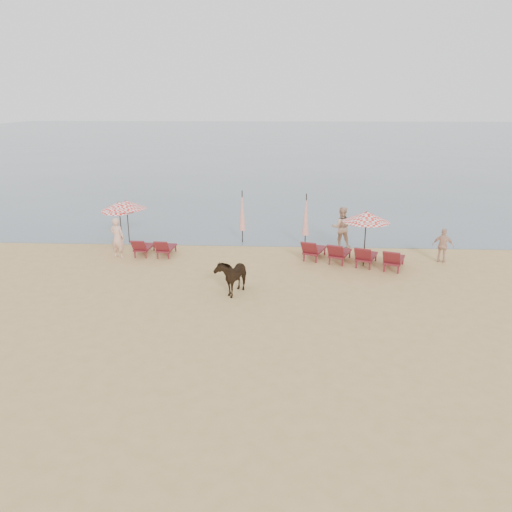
{
  "coord_description": "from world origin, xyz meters",
  "views": [
    {
      "loc": [
        0.9,
        -12.6,
        6.65
      ],
      "look_at": [
        0.0,
        5.0,
        1.1
      ],
      "focal_mm": 35.0,
      "sensor_mm": 36.0,
      "label": 1
    }
  ],
  "objects": [
    {
      "name": "beachgoer_right_a",
      "position": [
        3.72,
        10.11,
        0.96
      ],
      "size": [
        0.95,
        0.75,
        1.92
      ],
      "primitive_type": "imported",
      "rotation": [
        0.0,
        0.0,
        3.12
      ],
      "color": "tan",
      "rests_on": "ground"
    },
    {
      "name": "umbrella_open_right",
      "position": [
        4.37,
        7.39,
        2.09
      ],
      "size": [
        1.9,
        1.9,
        2.32
      ],
      "rotation": [
        0.0,
        0.0,
        -0.02
      ],
      "color": "black",
      "rests_on": "ground"
    },
    {
      "name": "ground",
      "position": [
        0.0,
        0.0,
        0.0
      ],
      "size": [
        120.0,
        120.0,
        0.0
      ],
      "primitive_type": "plane",
      "color": "tan",
      "rests_on": "ground"
    },
    {
      "name": "beachgoer_left",
      "position": [
        -6.2,
        8.01,
        0.89
      ],
      "size": [
        0.74,
        0.58,
        1.78
      ],
      "primitive_type": "imported",
      "rotation": [
        0.0,
        0.0,
        2.88
      ],
      "color": "#DFA58B",
      "rests_on": "ground"
    },
    {
      "name": "lounger_cluster_right",
      "position": [
        3.9,
        7.51,
        0.45
      ],
      "size": [
        4.42,
        3.06,
        0.65
      ],
      "rotation": [
        0.0,
        0.0,
        -0.36
      ],
      "color": "maroon",
      "rests_on": "ground"
    },
    {
      "name": "lounger_cluster_left",
      "position": [
        -4.69,
        8.26,
        0.4
      ],
      "size": [
        1.72,
        1.66,
        0.58
      ],
      "rotation": [
        0.0,
        0.0,
        -0.06
      ],
      "color": "maroon",
      "rests_on": "ground"
    },
    {
      "name": "beachgoer_right_b",
      "position": [
        7.77,
        8.01,
        0.74
      ],
      "size": [
        0.94,
        0.67,
        1.48
      ],
      "primitive_type": "imported",
      "rotation": [
        0.0,
        0.0,
        2.73
      ],
      "color": "tan",
      "rests_on": "ground"
    },
    {
      "name": "umbrella_open_left_a",
      "position": [
        -6.41,
        10.29,
        1.88
      ],
      "size": [
        1.84,
        1.84,
        2.1
      ],
      "rotation": [
        0.0,
        0.0,
        0.19
      ],
      "color": "black",
      "rests_on": "ground"
    },
    {
      "name": "umbrella_open_left_b",
      "position": [
        -6.7,
        10.07,
        1.85
      ],
      "size": [
        1.68,
        1.71,
        2.14
      ],
      "rotation": [
        0.0,
        0.0,
        -0.03
      ],
      "color": "black",
      "rests_on": "ground"
    },
    {
      "name": "sea",
      "position": [
        0.0,
        80.0,
        0.0
      ],
      "size": [
        160.0,
        140.0,
        0.06
      ],
      "primitive_type": "cube",
      "color": "#51606B",
      "rests_on": "ground"
    },
    {
      "name": "cow",
      "position": [
        -0.8,
        4.09,
        0.67
      ],
      "size": [
        1.21,
        1.73,
        1.33
      ],
      "primitive_type": "imported",
      "rotation": [
        0.0,
        0.0,
        -0.35
      ],
      "color": "black",
      "rests_on": "ground"
    },
    {
      "name": "umbrella_closed_left",
      "position": [
        2.05,
        9.89,
        1.58
      ],
      "size": [
        0.31,
        0.31,
        2.57
      ],
      "rotation": [
        0.0,
        0.0,
        -0.24
      ],
      "color": "black",
      "rests_on": "ground"
    },
    {
      "name": "umbrella_closed_right",
      "position": [
        -0.95,
        10.64,
        1.57
      ],
      "size": [
        0.31,
        0.31,
        2.55
      ],
      "rotation": [
        0.0,
        0.0,
        0.05
      ],
      "color": "black",
      "rests_on": "ground"
    }
  ]
}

